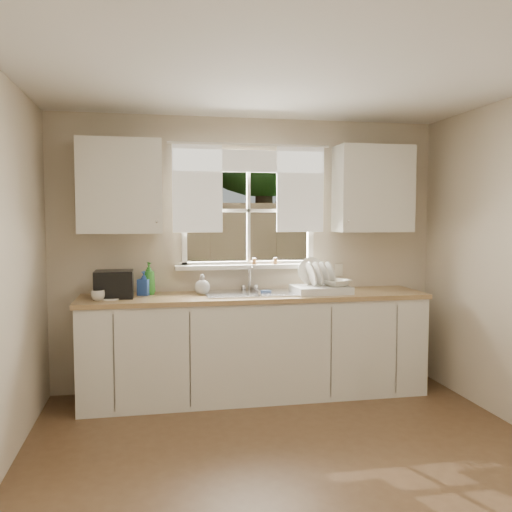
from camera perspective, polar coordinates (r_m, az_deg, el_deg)
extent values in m
plane|color=brown|center=(3.49, 5.62, -23.01)|extent=(4.00, 4.00, 0.00)
cube|color=beige|center=(5.15, -0.75, -7.23)|extent=(3.60, 0.02, 1.15)
cube|color=beige|center=(5.11, -0.77, 12.41)|extent=(3.60, 0.02, 0.35)
cube|color=beige|center=(4.98, -14.52, 4.69)|extent=(1.20, 0.02, 1.00)
cube|color=beige|center=(5.40, 11.93, 4.68)|extent=(1.20, 0.02, 1.00)
cube|color=silver|center=(3.24, 5.96, 20.46)|extent=(3.60, 4.00, 0.02)
cube|color=white|center=(5.09, -0.79, -0.83)|extent=(1.30, 0.06, 0.05)
cube|color=white|center=(5.10, -0.81, 10.43)|extent=(1.30, 0.06, 0.05)
cube|color=white|center=(5.00, -7.61, 4.78)|extent=(0.05, 0.06, 1.05)
cube|color=white|center=(5.21, 5.73, 4.77)|extent=(0.05, 0.06, 1.05)
cube|color=white|center=(5.07, -0.80, 4.81)|extent=(0.03, 0.04, 1.00)
cube|color=white|center=(5.07, -0.80, 4.81)|extent=(1.20, 0.04, 0.03)
cube|color=white|center=(5.03, -0.67, -1.11)|extent=(1.38, 0.14, 0.04)
cylinder|color=white|center=(5.04, -0.64, 11.66)|extent=(1.50, 0.02, 0.02)
cube|color=silver|center=(4.95, -6.18, 7.12)|extent=(0.45, 0.02, 0.80)
cube|color=silver|center=(5.12, 4.68, 7.03)|extent=(0.45, 0.02, 0.80)
cube|color=silver|center=(5.03, -0.66, 9.95)|extent=(1.40, 0.02, 0.20)
cube|color=silver|center=(4.88, -0.07, -9.57)|extent=(3.00, 0.62, 0.87)
cube|color=#A38051|center=(4.79, -0.07, -4.28)|extent=(3.04, 0.65, 0.04)
cube|color=silver|center=(4.81, -14.09, 7.11)|extent=(0.70, 0.33, 0.80)
cube|color=silver|center=(5.22, 12.20, 6.89)|extent=(0.70, 0.33, 0.80)
cube|color=beige|center=(5.29, 8.70, -1.45)|extent=(0.08, 0.01, 0.12)
cylinder|color=brown|center=(5.02, -0.18, -0.56)|extent=(0.04, 0.04, 0.06)
cylinder|color=brown|center=(5.06, 2.04, -0.52)|extent=(0.04, 0.04, 0.06)
cube|color=#335421|center=(10.14, -5.79, -5.04)|extent=(20.00, 10.00, 0.02)
cube|color=#8A6C4C|center=(8.05, -4.55, -0.81)|extent=(8.00, 0.10, 1.80)
cube|color=maroon|center=(11.49, -12.49, 1.57)|extent=(3.00, 3.00, 2.20)
cube|color=black|center=(11.50, -12.59, 7.81)|extent=(3.20, 3.20, 0.30)
cylinder|color=#423021|center=(11.21, 0.84, 4.16)|extent=(0.36, 0.36, 3.20)
sphere|color=#214716|center=(11.47, 0.85, 16.25)|extent=(4.00, 4.00, 4.00)
sphere|color=#214716|center=(12.86, -5.61, 17.17)|extent=(3.20, 3.20, 3.20)
cube|color=#B7B7BC|center=(4.83, -0.14, -4.93)|extent=(0.84, 0.46, 0.18)
cube|color=#B7B7BC|center=(4.81, -0.14, -3.93)|extent=(0.88, 0.50, 0.01)
cube|color=#B7B7BC|center=(4.82, -0.14, -4.22)|extent=(0.02, 0.41, 0.14)
cylinder|color=silver|center=(5.04, -0.67, -2.36)|extent=(0.03, 0.03, 0.22)
cylinder|color=silver|center=(4.95, -0.51, -1.20)|extent=(0.02, 0.18, 0.02)
sphere|color=silver|center=(5.04, -1.34, -3.28)|extent=(0.05, 0.05, 0.05)
sphere|color=silver|center=(5.06, 0.00, -3.24)|extent=(0.05, 0.05, 0.05)
cube|color=silver|center=(4.88, 6.83, -3.52)|extent=(0.50, 0.39, 0.07)
cylinder|color=white|center=(4.96, 5.87, -1.61)|extent=(0.26, 0.09, 0.25)
cylinder|color=white|center=(4.84, 5.84, -1.88)|extent=(0.08, 0.22, 0.22)
cylinder|color=white|center=(4.86, 6.51, -1.86)|extent=(0.08, 0.22, 0.22)
cylinder|color=white|center=(4.88, 7.18, -1.84)|extent=(0.08, 0.22, 0.22)
cylinder|color=white|center=(4.90, 7.84, -1.82)|extent=(0.08, 0.22, 0.22)
imported|color=white|center=(4.87, 8.51, -2.82)|extent=(0.31, 0.31, 0.06)
imported|color=#318B2D|center=(4.84, -11.20, -2.32)|extent=(0.14, 0.14, 0.29)
imported|color=#2F55B2|center=(4.81, -11.72, -2.82)|extent=(0.12, 0.13, 0.21)
imported|color=beige|center=(4.80, -5.68, -2.98)|extent=(0.17, 0.17, 0.17)
cylinder|color=white|center=(4.65, -15.13, -4.34)|extent=(0.19, 0.19, 0.01)
imported|color=beige|center=(4.58, -16.31, -4.01)|extent=(0.12, 0.12, 0.09)
cube|color=black|center=(4.71, -14.72, -2.88)|extent=(0.32, 0.27, 0.23)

